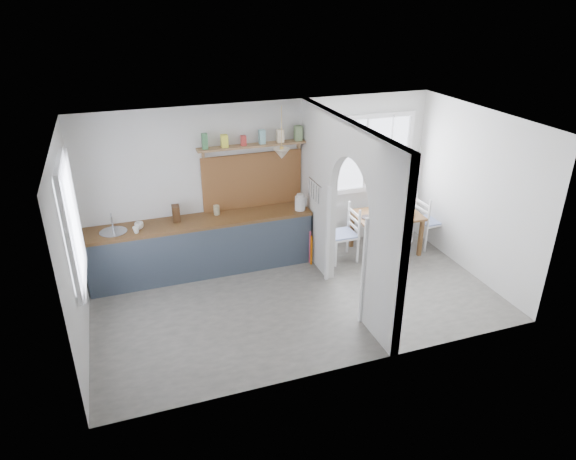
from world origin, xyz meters
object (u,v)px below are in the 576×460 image
object	(u,v)px
kettle	(300,202)
chair_left	(342,234)
dining_table	(386,233)
chair_right	(430,220)
vase	(380,204)

from	to	relation	value
kettle	chair_left	bearing A→B (deg)	-23.23
dining_table	chair_right	distance (m)	0.85
dining_table	chair_right	world-z (taller)	chair_right
chair_right	vase	bearing A→B (deg)	69.55
chair_right	kettle	world-z (taller)	kettle
chair_left	chair_right	distance (m)	1.68
dining_table	chair_left	xyz separation A→B (m)	(-0.84, -0.04, 0.13)
chair_right	kettle	xyz separation A→B (m)	(-2.34, 0.27, 0.55)
chair_left	kettle	distance (m)	0.90
dining_table	kettle	size ratio (longest dim) A/B	4.09
kettle	vase	world-z (taller)	kettle
vase	dining_table	bearing A→B (deg)	-85.63
vase	kettle	bearing A→B (deg)	-179.57
chair_right	kettle	size ratio (longest dim) A/B	3.54
dining_table	kettle	world-z (taller)	kettle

